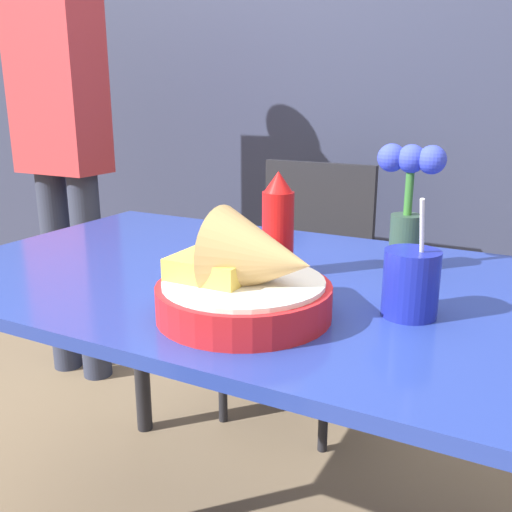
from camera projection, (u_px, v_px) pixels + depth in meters
wall_window at (412, 28)px, 2.05m from camera, size 7.00×0.06×2.60m
dining_table at (248, 317)px, 1.18m from camera, size 1.27×0.79×0.72m
chair_far_window at (307, 264)px, 1.95m from camera, size 0.40×0.40×0.85m
food_basket at (250, 281)px, 0.91m from camera, size 0.29×0.29×0.18m
ketchup_bottle at (278, 226)px, 1.12m from camera, size 0.06×0.06×0.21m
drink_cup at (411, 285)px, 0.92m from camera, size 0.09×0.09×0.20m
flower_vase at (408, 199)px, 1.15m from camera, size 0.14×0.07×0.26m
person_standing at (61, 130)px, 2.04m from camera, size 0.32×0.18×1.64m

